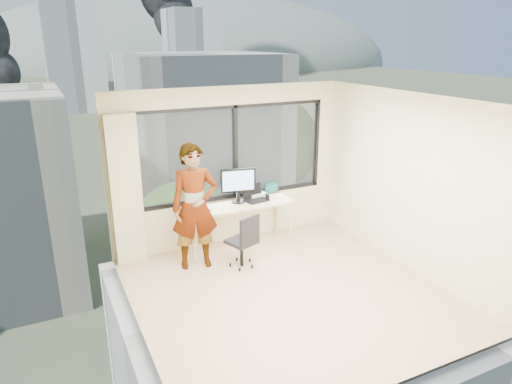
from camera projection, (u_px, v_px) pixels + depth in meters
floor at (288, 292)px, 6.28m from camera, size 4.00×4.00×0.01m
ceiling at (293, 100)px, 5.45m from camera, size 4.00×4.00×0.01m
wall_front at (400, 271)px, 4.16m from camera, size 4.00×0.01×2.60m
wall_left at (132, 230)px, 5.04m from camera, size 0.01×4.00×2.60m
wall_right at (409, 183)px, 6.69m from camera, size 0.01×4.00×2.60m
window_wall at (232, 152)px, 7.52m from camera, size 3.30×0.16×1.55m
curtain at (126, 191)px, 6.81m from camera, size 0.45×0.14×2.30m
desk at (239, 225)px, 7.58m from camera, size 1.80×0.60×0.75m
chair at (241, 240)px, 6.89m from camera, size 0.57×0.57×0.87m
person at (195, 207)px, 6.74m from camera, size 0.76×0.56×1.90m
monitor at (238, 185)px, 7.45m from camera, size 0.59×0.24×0.58m
game_console at (255, 194)px, 7.81m from camera, size 0.33×0.29×0.07m
laptop at (256, 194)px, 7.55m from camera, size 0.42×0.43×0.24m
cellphone at (208, 211)px, 7.15m from camera, size 0.12×0.08×0.01m
pen_cup at (267, 197)px, 7.64m from camera, size 0.09×0.09×0.10m
handbag at (271, 188)px, 7.92m from camera, size 0.28×0.15×0.21m
exterior_ground at (46, 112)px, 113.15m from camera, size 400.00×400.00×0.04m
near_bldg_b at (203, 137)px, 45.58m from camera, size 14.00×13.00×16.00m
near_bldg_c at (410, 169)px, 45.43m from camera, size 12.00×10.00×10.00m
far_tower_b at (73, 48)px, 111.69m from camera, size 13.00×13.00×30.00m
far_tower_c at (193, 53)px, 144.68m from camera, size 15.00×15.00×26.00m
hill_b at (187, 64)px, 325.16m from camera, size 300.00×220.00×96.00m
tree_b at (190, 274)px, 26.31m from camera, size 7.60×7.60×9.00m
tree_c at (281, 152)px, 52.37m from camera, size 8.40×8.40×10.00m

